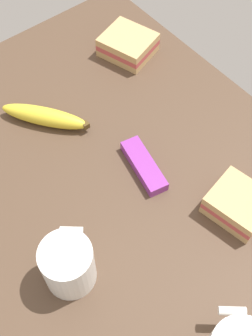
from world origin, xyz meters
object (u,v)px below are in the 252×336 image
object	(u,v)px
coffee_mug_milky	(68,265)
snack_bar	(144,166)
sandwich_main	(238,204)
banana	(45,116)
sandwich_side	(128,45)

from	to	relation	value
coffee_mug_milky	snack_bar	world-z (taller)	coffee_mug_milky
snack_bar	sandwich_main	bearing A→B (deg)	34.84
sandwich_main	snack_bar	xyz separation A→B (cm)	(-16.28, -6.90, -1.20)
banana	sandwich_main	bearing A→B (deg)	22.29
sandwich_main	sandwich_side	size ratio (longest dim) A/B	0.86
coffee_mug_milky	snack_bar	distance (cm)	23.34
coffee_mug_milky	sandwich_side	bearing A→B (deg)	131.23
sandwich_side	banana	bearing A→B (deg)	-78.00
sandwich_main	banana	bearing A→B (deg)	-157.71
sandwich_side	snack_bar	world-z (taller)	sandwich_side
coffee_mug_milky	banana	world-z (taller)	coffee_mug_milky
sandwich_main	sandwich_side	xyz separation A→B (cm)	(-41.58, 9.74, 0.00)
coffee_mug_milky	sandwich_main	xyz separation A→B (cm)	(8.11, 28.45, -2.52)
sandwich_side	sandwich_main	bearing A→B (deg)	-13.18
sandwich_main	sandwich_side	distance (cm)	42.71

